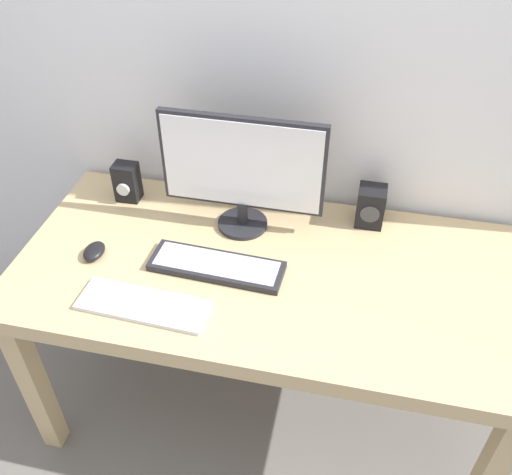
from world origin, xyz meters
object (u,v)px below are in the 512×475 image
Objects in this scene: monitor at (242,170)px; audio_controller at (127,182)px; mouse at (94,251)px; desk at (267,286)px; speaker_right at (371,206)px; keyboard_secondary at (143,305)px; keyboard_primary at (217,266)px.

audio_controller is (-0.45, 0.06, -0.15)m from monitor.
desk is at bearing 4.21° from mouse.
desk is 0.65m from audio_controller.
desk is 11.55× the size of speaker_right.
keyboard_secondary is 0.84m from speaker_right.
desk is at bearing 14.17° from keyboard_primary.
monitor is 3.74× the size of audio_controller.
monitor is 5.72× the size of mouse.
speaker_right is 0.97× the size of audio_controller.
mouse is (-0.24, 0.18, 0.01)m from keyboard_secondary.
monitor is at bearing -166.42° from speaker_right.
keyboard_secondary is 2.73× the size of audio_controller.
monitor is 0.54m from keyboard_secondary.
keyboard_secondary is 2.81× the size of speaker_right.
monitor is at bearing 29.17° from mouse.
mouse is 0.65× the size of audio_controller.
keyboard_primary is 4.56× the size of mouse.
desk is 11.19× the size of audio_controller.
keyboard_primary is at bearing -96.76° from monitor.
monitor is 0.48m from audio_controller.
speaker_right is at bearing 21.02° from mouse.
desk is 17.12× the size of mouse.
keyboard_secondary is (-0.33, -0.25, 0.09)m from desk.
mouse is at bearing -156.93° from speaker_right.
speaker_right reaches higher than mouse.
monitor reaches higher than speaker_right.
keyboard_primary is 0.58m from speaker_right.
speaker_right is at bearing 45.74° from desk.
mouse is at bearing -176.88° from keyboard_primary.
keyboard_primary reaches higher than keyboard_secondary.
audio_controller reaches higher than speaker_right.
keyboard_primary is 3.08× the size of speaker_right.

